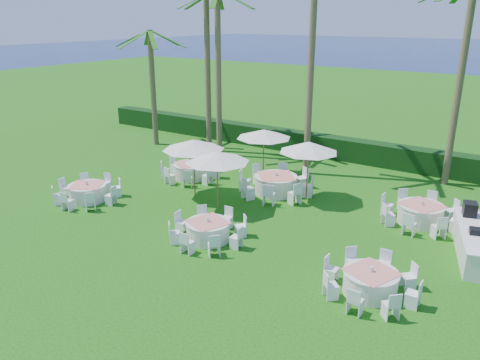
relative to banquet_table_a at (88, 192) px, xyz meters
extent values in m
plane|color=#14520E|center=(6.39, 0.13, -0.38)|extent=(120.00, 120.00, 0.00)
cube|color=black|center=(6.39, 12.13, 0.22)|extent=(34.00, 1.00, 1.20)
cylinder|color=silver|center=(0.00, 0.00, -0.04)|extent=(1.58, 1.58, 0.69)
cylinder|color=silver|center=(0.00, 0.00, 0.32)|extent=(1.65, 1.65, 0.03)
cube|color=#E97F73|center=(0.00, 0.00, 0.34)|extent=(1.76, 1.76, 0.01)
cylinder|color=silver|center=(0.00, 0.00, 0.43)|extent=(0.11, 0.11, 0.15)
cube|color=white|center=(1.21, 0.22, 0.03)|extent=(0.45, 0.45, 0.82)
cube|color=white|center=(0.70, 1.01, 0.03)|extent=(0.53, 0.53, 0.82)
cube|color=white|center=(-0.22, 1.21, 0.03)|extent=(0.45, 0.45, 0.82)
cube|color=white|center=(-1.01, 0.70, 0.03)|extent=(0.53, 0.53, 0.82)
cube|color=white|center=(-1.21, -0.22, 0.03)|extent=(0.45, 0.45, 0.82)
cube|color=white|center=(-0.70, -1.01, 0.03)|extent=(0.53, 0.53, 0.82)
cube|color=white|center=(0.22, -1.21, 0.03)|extent=(0.45, 0.45, 0.82)
cube|color=white|center=(1.01, -0.70, 0.03)|extent=(0.53, 0.53, 0.82)
cylinder|color=silver|center=(6.72, -0.17, -0.05)|extent=(1.54, 1.54, 0.67)
cylinder|color=silver|center=(6.72, -0.17, 0.30)|extent=(1.60, 1.60, 0.03)
cube|color=#E97F73|center=(6.72, -0.17, 0.32)|extent=(1.60, 1.60, 0.01)
cylinder|color=silver|center=(6.72, -0.17, 0.41)|extent=(0.11, 0.11, 0.14)
cube|color=white|center=(7.54, 0.70, 0.02)|extent=(0.53, 0.53, 0.80)
cube|color=white|center=(6.69, 1.03, 0.02)|extent=(0.38, 0.38, 0.80)
cube|color=white|center=(5.85, 0.65, 0.02)|extent=(0.53, 0.53, 0.80)
cube|color=white|center=(5.52, -0.21, 0.02)|extent=(0.38, 0.38, 0.80)
cube|color=white|center=(5.89, -1.05, 0.02)|extent=(0.53, 0.53, 0.80)
cube|color=white|center=(6.75, -1.38, 0.02)|extent=(0.38, 0.38, 0.80)
cube|color=white|center=(7.59, -1.00, 0.02)|extent=(0.53, 0.53, 0.80)
cube|color=white|center=(7.92, -0.14, 0.02)|extent=(0.38, 0.38, 0.80)
cylinder|color=silver|center=(12.73, -0.35, -0.05)|extent=(1.54, 1.54, 0.67)
cylinder|color=silver|center=(12.73, -0.35, 0.30)|extent=(1.61, 1.61, 0.03)
cube|color=#E97F73|center=(12.73, -0.35, 0.32)|extent=(1.63, 1.63, 0.01)
cylinder|color=silver|center=(12.73, -0.35, 0.41)|extent=(0.11, 0.11, 0.14)
cube|color=white|center=(13.59, 0.50, 0.02)|extent=(0.53, 0.53, 0.80)
cube|color=white|center=(12.74, 0.85, 0.02)|extent=(0.38, 0.38, 0.80)
cube|color=white|center=(11.88, 0.50, 0.02)|extent=(0.53, 0.53, 0.80)
cube|color=white|center=(11.52, -0.35, 0.02)|extent=(0.38, 0.38, 0.80)
cube|color=white|center=(11.87, -1.20, 0.02)|extent=(0.53, 0.53, 0.80)
cube|color=white|center=(12.72, -1.56, 0.02)|extent=(0.38, 0.38, 0.80)
cube|color=white|center=(13.58, -1.21, 0.02)|extent=(0.53, 0.53, 0.80)
cube|color=white|center=(13.93, -0.36, 0.02)|extent=(0.38, 0.38, 0.80)
cylinder|color=silver|center=(1.86, 4.82, -0.03)|extent=(1.63, 1.63, 0.71)
cylinder|color=silver|center=(1.86, 4.82, 0.34)|extent=(1.70, 1.70, 0.03)
cube|color=#E97F73|center=(1.86, 4.82, 0.36)|extent=(1.83, 1.83, 0.01)
cylinder|color=silver|center=(1.86, 4.82, 0.45)|extent=(0.11, 0.11, 0.15)
cube|color=white|center=(2.93, 5.51, 0.04)|extent=(0.55, 0.55, 0.85)
cube|color=white|center=(2.13, 6.06, 0.04)|extent=(0.47, 0.47, 0.85)
cube|color=white|center=(1.17, 5.88, 0.04)|extent=(0.55, 0.55, 0.85)
cube|color=white|center=(0.62, 5.08, 0.04)|extent=(0.47, 0.47, 0.85)
cube|color=white|center=(0.79, 4.12, 0.04)|extent=(0.55, 0.55, 0.85)
cube|color=white|center=(1.60, 3.57, 0.04)|extent=(0.47, 0.47, 0.85)
cube|color=white|center=(2.55, 3.75, 0.04)|extent=(0.55, 0.55, 0.85)
cube|color=white|center=(3.11, 4.55, 0.04)|extent=(0.47, 0.47, 0.85)
cylinder|color=silver|center=(6.45, 5.27, 0.02)|extent=(1.86, 1.86, 0.81)
cylinder|color=silver|center=(6.45, 5.27, 0.44)|extent=(1.94, 1.94, 0.03)
cube|color=#E97F73|center=(6.45, 5.27, 0.46)|extent=(2.12, 2.12, 0.01)
cylinder|color=silver|center=(6.45, 5.27, 0.55)|extent=(0.13, 0.13, 0.17)
cube|color=white|center=(7.83, 5.72, 0.10)|extent=(0.57, 0.57, 0.97)
cube|color=white|center=(7.11, 6.57, 0.10)|extent=(0.61, 0.61, 0.97)
cube|color=white|center=(6.00, 6.66, 0.10)|extent=(0.57, 0.57, 0.97)
cube|color=white|center=(5.16, 5.94, 0.10)|extent=(0.61, 0.61, 0.97)
cube|color=white|center=(5.06, 4.83, 0.10)|extent=(0.57, 0.57, 0.97)
cube|color=white|center=(5.78, 3.98, 0.10)|extent=(0.61, 0.61, 0.97)
cube|color=white|center=(6.89, 3.89, 0.10)|extent=(0.57, 0.57, 0.97)
cube|color=white|center=(7.74, 4.61, 0.10)|extent=(0.61, 0.61, 0.97)
cylinder|color=silver|center=(12.73, 5.52, -0.02)|extent=(1.68, 1.68, 0.73)
cylinder|color=silver|center=(12.73, 5.52, 0.36)|extent=(1.75, 1.75, 0.03)
cube|color=#E97F73|center=(12.73, 5.52, 0.38)|extent=(1.81, 1.81, 0.01)
cylinder|color=silver|center=(12.73, 5.52, 0.47)|extent=(0.12, 0.12, 0.16)
cube|color=white|center=(13.71, 6.40, 0.06)|extent=(0.58, 0.58, 0.87)
cube|color=white|center=(12.81, 6.83, 0.06)|extent=(0.43, 0.43, 0.87)
cube|color=white|center=(11.86, 6.50, 0.06)|extent=(0.58, 0.58, 0.87)
cube|color=white|center=(11.42, 5.60, 0.06)|extent=(0.43, 0.43, 0.87)
cube|color=white|center=(11.75, 4.65, 0.06)|extent=(0.58, 0.58, 0.87)
cube|color=white|center=(12.66, 4.21, 0.06)|extent=(0.43, 0.43, 0.87)
cube|color=white|center=(13.61, 4.54, 0.06)|extent=(0.58, 0.58, 0.87)
cube|color=white|center=(14.04, 5.45, 0.06)|extent=(0.43, 0.43, 0.87)
cylinder|color=brown|center=(3.53, 3.06, 0.86)|extent=(0.06, 0.06, 2.48)
cone|color=silver|center=(3.53, 3.06, 1.97)|extent=(2.73, 2.73, 0.45)
sphere|color=brown|center=(3.53, 3.06, 2.13)|extent=(0.10, 0.10, 0.10)
cylinder|color=brown|center=(5.26, 2.45, 0.80)|extent=(0.06, 0.06, 2.35)
cone|color=silver|center=(5.26, 2.45, 1.85)|extent=(2.69, 2.69, 0.42)
sphere|color=brown|center=(5.26, 2.45, 2.00)|extent=(0.09, 0.09, 0.09)
cylinder|color=brown|center=(4.73, 7.06, 0.77)|extent=(0.06, 0.06, 2.31)
cone|color=silver|center=(4.73, 7.06, 1.81)|extent=(2.71, 2.71, 0.42)
sphere|color=brown|center=(4.73, 7.06, 1.96)|extent=(0.09, 0.09, 0.09)
cylinder|color=brown|center=(7.93, 5.38, 0.88)|extent=(0.06, 0.06, 2.51)
cone|color=silver|center=(7.93, 5.38, 2.01)|extent=(2.54, 2.54, 0.45)
sphere|color=brown|center=(7.93, 5.38, 2.16)|extent=(0.10, 0.10, 0.10)
cube|color=silver|center=(14.76, 3.84, 0.06)|extent=(1.78, 4.01, 0.89)
cube|color=white|center=(14.76, 3.84, 0.53)|extent=(1.84, 4.07, 0.04)
cube|color=black|center=(14.46, 4.99, 0.79)|extent=(0.57, 0.64, 0.49)
cube|color=black|center=(14.87, 3.46, 0.64)|extent=(0.42, 0.42, 0.20)
cylinder|color=brown|center=(-0.44, 9.43, 5.46)|extent=(0.32, 0.32, 11.67)
cylinder|color=brown|center=(0.65, 8.96, 4.11)|extent=(0.32, 0.32, 8.97)
cube|color=#205515|center=(0.11, 9.92, 8.10)|extent=(1.32, 2.06, 1.00)
cube|color=#205515|center=(-0.45, 8.97, 8.10)|extent=(2.21, 0.31, 1.00)
cylinder|color=brown|center=(6.33, 8.64, 5.06)|extent=(0.32, 0.32, 10.88)
cylinder|color=brown|center=(12.62, 10.89, 4.21)|extent=(0.32, 0.32, 9.18)
cylinder|color=brown|center=(-4.13, 8.75, 3.07)|extent=(0.32, 0.32, 6.90)
cube|color=#205515|center=(-3.10, 9.14, 6.03)|extent=(2.16, 1.05, 1.00)
cube|color=#205515|center=(-3.95, 9.83, 6.03)|extent=(0.63, 2.22, 1.00)
cube|color=#205515|center=(-4.98, 9.44, 6.03)|extent=(1.89, 1.61, 1.00)
cube|color=#205515|center=(-5.15, 8.36, 6.03)|extent=(2.16, 1.05, 1.00)
cube|color=#205515|center=(-4.30, 7.66, 6.03)|extent=(0.63, 2.22, 1.00)
cube|color=#205515|center=(-3.28, 8.05, 6.03)|extent=(1.89, 1.61, 1.00)
camera|label=1|loc=(16.06, -12.26, 7.24)|focal=35.00mm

